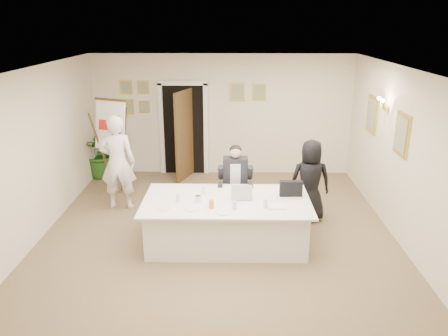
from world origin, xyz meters
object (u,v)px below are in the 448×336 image
steel_jug (198,199)px  laptop (242,189)px  standing_woman (310,181)px  laptop_bag (291,189)px  paper_stack (276,207)px  seated_man (235,182)px  flip_chart (116,152)px  oj_glass (211,204)px  potted_palm (102,151)px  conference_table (227,222)px  standing_man (118,163)px

steel_jug → laptop: bearing=16.6°
standing_woman → laptop_bag: standing_woman is taller
paper_stack → laptop: bearing=143.6°
seated_man → flip_chart: flip_chart is taller
flip_chart → paper_stack: bearing=-38.4°
laptop_bag → steel_jug: laptop_bag is taller
oj_glass → steel_jug: size_ratio=1.18×
potted_palm → steel_jug: potted_palm is taller
laptop_bag → seated_man: bearing=138.4°
standing_woman → conference_table: bearing=32.1°
standing_woman → seated_man: bearing=-0.8°
conference_table → potted_palm: (-2.95, 3.26, 0.22)m
laptop → steel_jug: bearing=-166.6°
potted_palm → standing_woman: bearing=-27.4°
steel_jug → standing_woman: bearing=28.6°
flip_chart → paper_stack: (3.09, -2.45, -0.13)m
potted_palm → laptop: 4.49m
conference_table → standing_man: standing_man is taller
standing_woman → potted_palm: (-4.44, 2.30, -0.14)m
standing_woman → laptop: 1.52m
potted_palm → conference_table: bearing=-47.9°
flip_chart → potted_palm: size_ratio=1.62×
conference_table → paper_stack: (0.77, -0.29, 0.40)m
standing_woman → laptop: size_ratio=4.23×
standing_woman → laptop_bag: bearing=59.2°
standing_man → potted_palm: bearing=-68.8°
seated_man → standing_man: 2.30m
laptop_bag → paper_stack: (-0.28, -0.47, -0.11)m
conference_table → steel_jug: bearing=-167.3°
conference_table → oj_glass: (-0.23, -0.32, 0.45)m
flip_chart → steel_jug: bearing=-50.4°
oj_glass → flip_chart: bearing=130.1°
seated_man → standing_man: standing_man is taller
flip_chart → laptop: bearing=-38.8°
potted_palm → oj_glass: size_ratio=9.43×
laptop_bag → steel_jug: size_ratio=3.33×
conference_table → steel_jug: 0.64m
conference_table → paper_stack: paper_stack is taller
laptop → laptop_bag: (0.81, 0.08, -0.01)m
paper_stack → seated_man: bearing=116.6°
seated_man → potted_palm: seated_man is taller
conference_table → potted_palm: size_ratio=2.18×
standing_man → paper_stack: (2.87, -1.70, -0.14)m
flip_chart → potted_palm: (-0.63, 1.09, -0.31)m
standing_woman → paper_stack: 1.44m
oj_glass → standing_woman: bearing=36.7°
seated_man → steel_jug: bearing=-107.5°
standing_man → steel_jug: size_ratio=16.84×
potted_palm → oj_glass: bearing=-52.8°
potted_palm → paper_stack: size_ratio=4.34×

